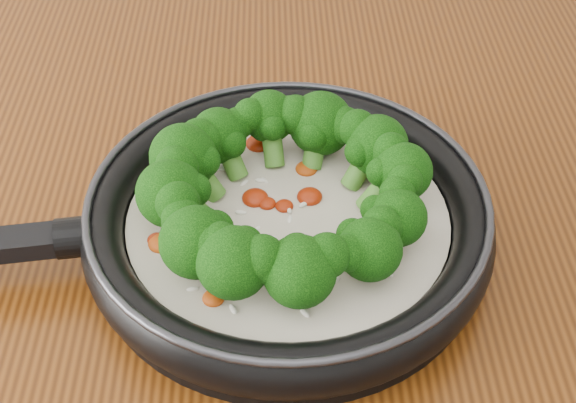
{
  "coord_description": "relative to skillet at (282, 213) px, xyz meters",
  "views": [
    {
      "loc": [
        0.07,
        0.57,
        1.38
      ],
      "look_at": [
        0.08,
        1.03,
        0.95
      ],
      "focal_mm": 50.05,
      "sensor_mm": 36.0,
      "label": 1
    }
  ],
  "objects": [
    {
      "name": "skillet",
      "position": [
        0.0,
        0.0,
        0.0
      ],
      "size": [
        0.53,
        0.37,
        0.1
      ],
      "color": "black",
      "rests_on": "counter"
    }
  ]
}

